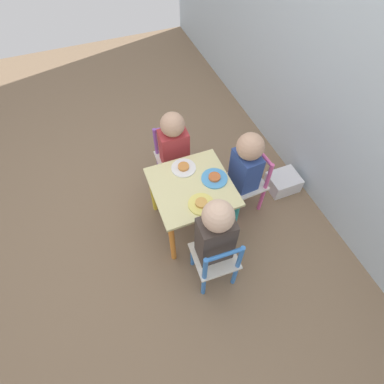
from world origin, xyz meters
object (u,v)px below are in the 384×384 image
child_right (214,235)px  child_left (175,147)px  plate_left (184,168)px  kids_table (192,193)px  child_back (244,167)px  chair_purple (173,159)px  chair_blue (216,260)px  plate_right (201,204)px  chair_pink (247,182)px  plate_back (214,178)px  storage_bin (283,182)px

child_right → child_left: (-0.77, 0.03, -0.04)m
plate_left → child_left: bearing=176.5°
kids_table → child_left: bearing=177.9°
child_back → plate_left: child_back is taller
chair_purple → child_right: size_ratio=0.66×
chair_blue → chair_purple: (-0.89, 0.03, 0.00)m
child_back → plate_right: child_back is taller
chair_blue → chair_purple: 0.89m
plate_right → plate_left: 0.31m
chair_purple → child_left: bearing=-90.0°
kids_table → plate_left: bearing=180.0°
chair_pink → plate_back: bearing=-88.0°
child_right → plate_left: size_ratio=4.76×
chair_blue → chair_purple: size_ratio=1.00×
chair_blue → plate_back: size_ratio=3.02×
child_back → plate_right: 0.43m
child_right → plate_right: 0.23m
kids_table → chair_purple: size_ratio=0.99×
chair_pink → child_back: size_ratio=0.71×
kids_table → chair_blue: 0.46m
child_left → plate_back: 0.41m
chair_blue → chair_purple: same height
child_back → storage_bin: bearing=89.6°
storage_bin → child_back: bearing=-86.8°
chair_blue → plate_left: size_ratio=3.13×
chair_blue → child_left: (-0.83, 0.03, 0.18)m
storage_bin → child_right: bearing=-62.2°
kids_table → storage_bin: size_ratio=2.13×
plate_back → plate_right: 0.22m
child_left → plate_left: child_left is taller
plate_back → chair_purple: bearing=-162.5°
kids_table → plate_right: size_ratio=3.12×
child_left → plate_right: child_left is taller
chair_purple → child_back: bearing=-46.7°
chair_blue → plate_back: bearing=-109.1°
chair_blue → plate_left: 0.64m
chair_pink → child_back: bearing=-90.0°
plate_back → chair_blue: bearing=-21.2°
chair_pink → plate_left: bearing=-109.7°
chair_pink → chair_blue: same height
kids_table → chair_purple: (-0.45, 0.02, -0.12)m
plate_back → child_right: bearing=-23.8°
kids_table → chair_pink: 0.46m
child_back → plate_right: size_ratio=4.47×
chair_purple → child_left: child_left is taller
child_right → plate_back: child_right is taller
child_right → plate_back: size_ratio=4.59×
plate_back → storage_bin: plate_back is taller
chair_blue → child_left: child_left is taller
kids_table → chair_blue: (0.45, -0.02, -0.12)m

